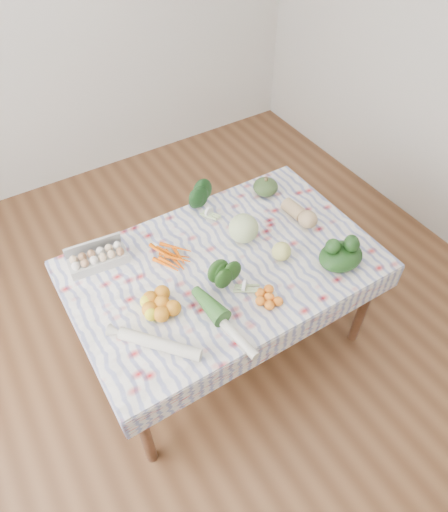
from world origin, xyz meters
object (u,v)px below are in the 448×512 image
(egg_carton, at_px, (98,260))
(cabbage, at_px, (244,228))
(butternut_squash, at_px, (300,213))
(kabocha_squash, at_px, (266,187))
(grapefruit, at_px, (281,251))
(dining_table, at_px, (224,273))

(egg_carton, relative_size, cabbage, 1.85)
(butternut_squash, bearing_deg, kabocha_squash, 90.50)
(grapefruit, bearing_deg, butternut_squash, 34.50)
(kabocha_squash, xyz_separation_m, butternut_squash, (0.03, -0.31, 0.00))
(kabocha_squash, distance_m, grapefruit, 0.56)
(egg_carton, xyz_separation_m, cabbage, (0.77, -0.25, 0.04))
(dining_table, relative_size, cabbage, 9.44)
(dining_table, bearing_deg, cabbage, 27.70)
(egg_carton, height_order, grapefruit, grapefruit)
(cabbage, height_order, butternut_squash, cabbage)
(dining_table, bearing_deg, egg_carton, 149.09)
(dining_table, distance_m, egg_carton, 0.69)
(dining_table, bearing_deg, kabocha_squash, 34.62)
(dining_table, xyz_separation_m, grapefruit, (0.29, -0.13, 0.14))
(kabocha_squash, distance_m, cabbage, 0.44)
(cabbage, relative_size, butternut_squash, 0.71)
(kabocha_squash, relative_size, grapefruit, 1.47)
(egg_carton, distance_m, butternut_squash, 1.18)
(dining_table, relative_size, grapefruit, 15.07)
(grapefruit, bearing_deg, egg_carton, 151.07)
(cabbage, height_order, grapefruit, cabbage)
(cabbage, bearing_deg, egg_carton, 162.24)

